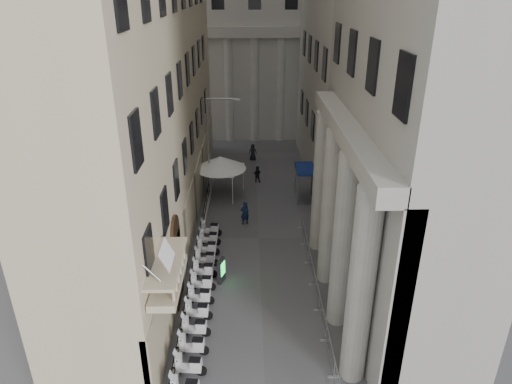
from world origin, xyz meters
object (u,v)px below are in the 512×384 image
street_lamp (212,139)px  info_kiosk (221,270)px  pedestrian_b (257,174)px  security_tent (217,161)px  pedestrian_a (245,213)px

street_lamp → info_kiosk: 13.86m
street_lamp → pedestrian_b: (3.89, 3.23, -4.54)m
security_tent → info_kiosk: size_ratio=2.74×
info_kiosk → pedestrian_b: 16.47m
security_tent → street_lamp: street_lamp is taller
street_lamp → info_kiosk: bearing=-80.9°
info_kiosk → pedestrian_a: bearing=100.5°
street_lamp → pedestrian_a: 7.41m
info_kiosk → pedestrian_a: size_ratio=0.85×
security_tent → street_lamp: bearing=-105.5°
info_kiosk → pedestrian_b: (2.56, 16.27, -0.03)m
security_tent → pedestrian_b: (3.66, 2.41, -2.27)m
security_tent → pedestrian_a: security_tent is taller
security_tent → info_kiosk: 14.09m
security_tent → pedestrian_b: security_tent is taller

